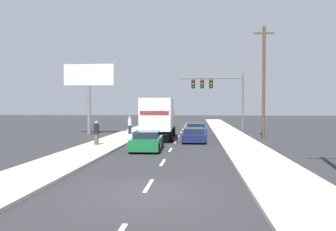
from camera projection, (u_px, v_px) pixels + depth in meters
ground_plane at (181, 133)px, 35.95m from camera, size 140.00×140.00×0.00m
sidewalk_right at (233, 137)px, 30.53m from camera, size 3.05×80.00×0.14m
sidewalk_left at (124, 136)px, 31.41m from camera, size 3.05×80.00×0.14m
lane_markings at (177, 139)px, 29.66m from camera, size 0.14×57.00×0.01m
box_truck at (159, 116)px, 29.29m from camera, size 2.86×7.99×3.57m
car_green at (147, 141)px, 21.99m from camera, size 2.05×4.13×1.27m
car_blue at (196, 129)px, 33.49m from camera, size 2.13×4.50×1.23m
car_navy at (194, 135)px, 27.07m from camera, size 2.05×4.11×1.15m
traffic_signal_mast at (213, 88)px, 37.45m from camera, size 7.38×0.69×6.56m
utility_pole_mid at (264, 81)px, 29.86m from camera, size 1.80×0.28×10.07m
roadside_billboard at (89, 83)px, 34.23m from camera, size 5.26×0.36×7.26m
pedestrian_near_corner at (130, 125)px, 33.34m from camera, size 0.38×0.38×1.79m
pedestrian_mid_block at (96, 133)px, 23.95m from camera, size 0.38×0.38×1.72m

